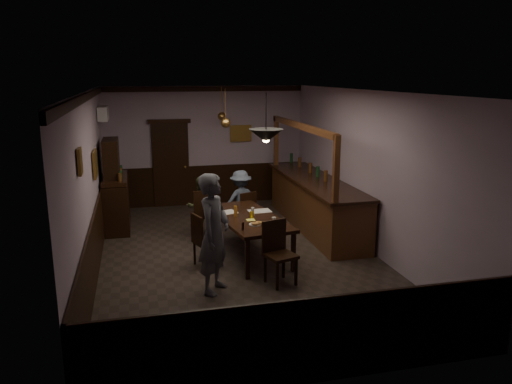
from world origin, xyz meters
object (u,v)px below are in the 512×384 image
object	(u,v)px
chair_far_left	(204,212)
person_standing	(214,234)
chair_far_right	(246,210)
coffee_cup	(274,219)
pendant_brass_far	(222,116)
pendant_iron	(266,136)
bar_counter	(315,202)
pendant_brass_mid	(226,123)
soda_can	(252,215)
person_seated_left	(200,206)
chair_side	(203,238)
person_seated_right	(241,200)
chair_near	(278,249)
sideboard	(115,193)
dining_table	(248,220)

from	to	relation	value
chair_far_left	person_standing	world-z (taller)	person_standing
chair_far_left	chair_far_right	distance (m)	0.93
coffee_cup	pendant_brass_far	distance (m)	4.02
coffee_cup	pendant_iron	xyz separation A→B (m)	(-0.24, -0.34, 1.51)
bar_counter	person_standing	bearing A→B (deg)	-134.11
person_standing	pendant_brass_far	xyz separation A→B (m)	(0.94, 4.67, 1.37)
pendant_brass_mid	pendant_brass_far	distance (m)	1.65
soda_can	pendant_iron	world-z (taller)	pendant_iron
person_seated_left	pendant_brass_mid	bearing A→B (deg)	-179.83
soda_can	chair_far_right	bearing A→B (deg)	81.73
chair_far_right	chair_side	distance (m)	2.04
person_seated_left	person_standing	bearing A→B (deg)	70.48
chair_far_left	person_seated_right	distance (m)	0.96
chair_side	person_standing	size ratio (longest dim) A/B	0.51
chair_near	chair_side	bearing A→B (deg)	121.50
chair_far_right	pendant_brass_mid	world-z (taller)	pendant_brass_mid
person_seated_right	pendant_iron	size ratio (longest dim) A/B	1.62
chair_near	person_seated_left	size ratio (longest dim) A/B	0.83
coffee_cup	soda_can	world-z (taller)	soda_can
chair_far_right	person_seated_right	world-z (taller)	person_seated_right
chair_far_right	soda_can	world-z (taller)	chair_far_right
chair_far_left	person_seated_right	xyz separation A→B (m)	(0.85, 0.42, 0.09)
chair_far_left	coffee_cup	bearing A→B (deg)	119.84
chair_far_left	bar_counter	distance (m)	2.45
chair_near	pendant_brass_far	xyz separation A→B (m)	(-0.09, 4.57, 1.74)
person_seated_right	coffee_cup	world-z (taller)	person_seated_right
person_standing	sideboard	size ratio (longest dim) A/B	0.95
sideboard	pendant_brass_far	xyz separation A→B (m)	(2.51, 0.97, 1.52)
chair_far_right	person_seated_right	size ratio (longest dim) A/B	0.69
chair_far_right	pendant_brass_far	size ratio (longest dim) A/B	1.10
soda_can	bar_counter	xyz separation A→B (m)	(1.75, 1.43, -0.23)
sideboard	pendant_brass_mid	distance (m)	2.84
chair_far_left	pendant_brass_mid	distance (m)	1.88
soda_can	sideboard	xyz separation A→B (m)	(-2.46, 2.41, -0.03)
soda_can	person_seated_right	bearing A→B (deg)	84.83
coffee_cup	soda_can	bearing A→B (deg)	124.02
chair_side	pendant_iron	xyz separation A→B (m)	(1.01, -0.43, 1.80)
chair_far_left	soda_can	xyz separation A→B (m)	(0.70, -1.29, 0.25)
chair_far_right	person_seated_left	distance (m)	0.96
chair_side	pendant_brass_far	world-z (taller)	pendant_brass_far
person_standing	chair_near	bearing A→B (deg)	-52.36
person_standing	soda_can	size ratio (longest dim) A/B	15.50
person_seated_left	pendant_iron	xyz separation A→B (m)	(0.81, -2.25, 1.70)
chair_far_right	sideboard	distance (m)	2.85
coffee_cup	bar_counter	xyz separation A→B (m)	(1.43, 1.77, -0.22)
chair_far_right	person_seated_left	xyz separation A→B (m)	(-0.94, 0.13, 0.12)
sideboard	pendant_brass_far	bearing A→B (deg)	21.07
dining_table	soda_can	size ratio (longest dim) A/B	19.42
chair_far_left	dining_table	bearing A→B (deg)	116.85
person_seated_left	coffee_cup	distance (m)	2.19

